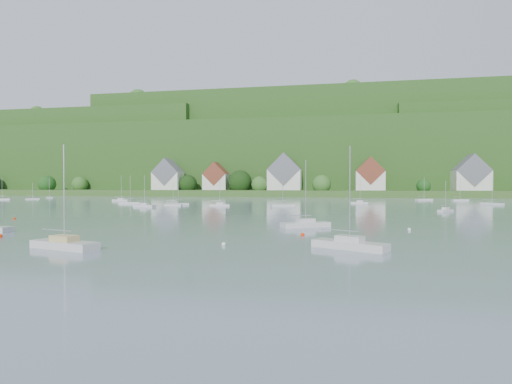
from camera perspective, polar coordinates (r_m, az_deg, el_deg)
far_shore_strip at (r=213.52m, az=3.04°, el=-0.09°), size 600.00×60.00×3.00m
forested_ridge at (r=282.11m, az=4.94°, el=4.52°), size 620.00×181.22×69.89m
village_building_0 at (r=215.24m, az=-12.11°, el=2.04°), size 14.00×10.40×16.00m
village_building_1 at (r=208.83m, az=-5.55°, el=1.88°), size 12.00×9.36×14.00m
village_building_2 at (r=201.02m, az=4.01°, el=2.35°), size 16.00×11.44×18.00m
village_building_3 at (r=198.47m, az=15.50°, el=2.09°), size 13.00×10.40×15.50m
village_building_4 at (r=211.13m, az=27.67°, el=1.98°), size 15.00×10.40×16.50m
near_sailboat_2 at (r=39.47m, az=-25.05°, el=-6.48°), size 6.93×3.67×9.01m
near_sailboat_3 at (r=54.13m, az=6.90°, el=-4.39°), size 6.55×4.83×8.79m
near_sailboat_4 at (r=36.58m, az=12.86°, el=-7.01°), size 6.67×4.76×8.90m
mooring_buoy_0 at (r=51.10m, az=-31.98°, el=-5.37°), size 0.48×0.48×0.48m
mooring_buoy_1 at (r=37.87m, az=-4.51°, el=-7.41°), size 0.40×0.40×0.40m
mooring_buoy_2 at (r=45.08m, az=6.47°, el=-6.06°), size 0.44×0.44×0.44m
mooring_buoy_3 at (r=76.96m, az=-30.52°, el=-3.27°), size 0.40×0.40×0.40m
mooring_buoy_4 at (r=53.27m, az=20.50°, el=-5.03°), size 0.42×0.42×0.42m
far_sailboat_cluster at (r=125.69m, az=1.16°, el=-1.36°), size 191.96×67.55×8.71m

